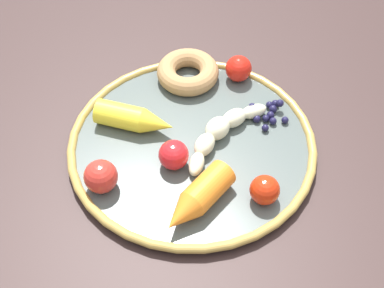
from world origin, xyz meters
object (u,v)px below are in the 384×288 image
(banana, at_px, (221,132))
(carrot_yellow, at_px, (135,119))
(tomato_near, at_px, (174,155))
(carrot_orange, at_px, (197,199))
(tomato_mid, at_px, (101,176))
(donut, at_px, (188,72))
(dining_table, at_px, (220,185))
(blueberry_pile, at_px, (269,113))
(tomato_far, at_px, (239,69))
(plate, at_px, (192,145))
(tomato_extra, at_px, (265,190))

(banana, height_order, carrot_yellow, carrot_yellow)
(banana, height_order, tomato_near, tomato_near)
(carrot_orange, distance_m, tomato_mid, 0.12)
(carrot_yellow, relative_size, tomato_mid, 2.55)
(carrot_orange, xyz_separation_m, donut, (0.22, 0.08, -0.00))
(dining_table, bearing_deg, carrot_yellow, 93.27)
(blueberry_pile, height_order, tomato_near, tomato_near)
(dining_table, height_order, tomato_far, tomato_far)
(plate, xyz_separation_m, tomato_mid, (-0.10, 0.09, 0.02))
(tomato_far, xyz_separation_m, tomato_extra, (-0.20, -0.09, -0.00))
(tomato_extra, bearing_deg, donut, 41.09)
(plate, distance_m, tomato_near, 0.05)
(donut, relative_size, blueberry_pile, 1.52)
(tomato_near, bearing_deg, tomato_mid, 129.39)
(donut, height_order, tomato_mid, tomato_mid)
(carrot_yellow, bearing_deg, tomato_far, -38.48)
(banana, bearing_deg, donut, 38.46)
(plate, height_order, tomato_far, tomato_far)
(donut, bearing_deg, dining_table, -142.41)
(donut, bearing_deg, tomato_extra, -138.91)
(plate, distance_m, banana, 0.04)
(plate, bearing_deg, carrot_orange, -159.06)
(blueberry_pile, distance_m, tomato_near, 0.16)
(carrot_orange, bearing_deg, banana, 1.69)
(blueberry_pile, distance_m, tomato_mid, 0.25)
(carrot_orange, relative_size, tomato_far, 2.92)
(plate, height_order, carrot_yellow, carrot_yellow)
(carrot_orange, distance_m, tomato_extra, 0.08)
(donut, relative_size, tomato_near, 2.31)
(dining_table, relative_size, tomato_extra, 30.31)
(plate, height_order, banana, banana)
(carrot_yellow, height_order, blueberry_pile, carrot_yellow)
(carrot_yellow, xyz_separation_m, tomato_mid, (-0.11, 0.00, 0.00))
(donut, distance_m, blueberry_pile, 0.14)
(carrot_yellow, distance_m, tomato_far, 0.18)
(tomato_near, bearing_deg, donut, 11.29)
(plate, bearing_deg, dining_table, -72.34)
(tomato_mid, bearing_deg, blueberry_pile, -43.52)
(plate, relative_size, banana, 2.20)
(carrot_yellow, height_order, tomato_mid, tomato_mid)
(blueberry_pile, bearing_deg, tomato_mid, 136.48)
(banana, bearing_deg, dining_table, -152.14)
(tomato_extra, bearing_deg, tomato_far, 22.90)
(tomato_far, bearing_deg, banana, -176.71)
(carrot_yellow, bearing_deg, donut, -18.91)
(plate, distance_m, blueberry_pile, 0.12)
(dining_table, relative_size, donut, 12.53)
(plate, xyz_separation_m, tomato_near, (-0.04, 0.01, 0.02))
(tomato_far, height_order, tomato_extra, tomato_far)
(tomato_near, bearing_deg, banana, -35.88)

